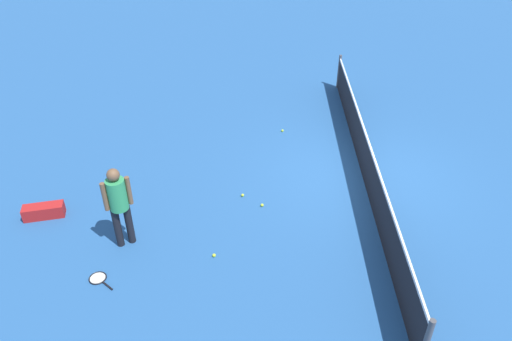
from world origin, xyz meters
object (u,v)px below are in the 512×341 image
at_px(tennis_ball_stray_left, 243,195).
at_px(equipment_bag, 42,211).
at_px(tennis_racket_near_player, 99,279).
at_px(tennis_ball_midcourt, 262,205).
at_px(tennis_ball_near_player, 282,131).
at_px(player_near_side, 118,201).
at_px(tennis_ball_baseline, 131,227).
at_px(tennis_ball_by_net, 214,255).

xyz_separation_m(tennis_ball_stray_left, equipment_bag, (0.81, -4.08, 0.11)).
relative_size(tennis_racket_near_player, tennis_ball_midcourt, 8.57).
height_order(tennis_racket_near_player, tennis_ball_near_player, tennis_ball_near_player).
bearing_deg(equipment_bag, tennis_racket_near_player, 44.72).
height_order(player_near_side, equipment_bag, player_near_side).
xyz_separation_m(player_near_side, tennis_racket_near_player, (0.95, -0.26, -1.00)).
distance_m(tennis_ball_near_player, tennis_ball_baseline, 5.11).
bearing_deg(tennis_ball_stray_left, player_near_side, -54.47).
height_order(tennis_ball_near_player, equipment_bag, equipment_bag).
distance_m(tennis_ball_near_player, tennis_ball_by_net, 5.00).
bearing_deg(tennis_ball_midcourt, player_near_side, -65.14).
bearing_deg(tennis_ball_stray_left, tennis_ball_midcourt, 51.87).
xyz_separation_m(tennis_ball_baseline, equipment_bag, (-0.31, -1.89, 0.11)).
bearing_deg(tennis_ball_by_net, player_near_side, -100.96).
distance_m(player_near_side, tennis_ball_baseline, 1.06).
relative_size(player_near_side, equipment_bag, 2.01).
bearing_deg(player_near_side, tennis_ball_near_player, 145.36).
bearing_deg(tennis_ball_by_net, tennis_racket_near_player, -72.70).
height_order(player_near_side, tennis_ball_stray_left, player_near_side).
bearing_deg(player_near_side, equipment_bag, -110.87).
height_order(tennis_ball_near_player, tennis_ball_midcourt, same).
height_order(tennis_ball_by_net, equipment_bag, equipment_bag).
height_order(tennis_ball_by_net, tennis_ball_midcourt, same).
distance_m(tennis_ball_midcourt, tennis_ball_stray_left, 0.55).
bearing_deg(tennis_ball_by_net, tennis_ball_stray_left, 166.86).
height_order(player_near_side, tennis_ball_baseline, player_near_side).
bearing_deg(tennis_ball_baseline, tennis_ball_stray_left, 117.00).
xyz_separation_m(tennis_ball_midcourt, tennis_ball_baseline, (0.78, -2.62, 0.00)).
distance_m(tennis_ball_near_player, tennis_ball_midcourt, 3.31).
distance_m(tennis_ball_by_net, tennis_ball_baseline, 1.91).
xyz_separation_m(tennis_racket_near_player, tennis_ball_near_player, (-5.42, 3.35, 0.02)).
distance_m(player_near_side, equipment_bag, 2.23).
bearing_deg(equipment_bag, player_near_side, 69.13).
relative_size(player_near_side, tennis_ball_stray_left, 25.76).
height_order(tennis_ball_baseline, tennis_ball_stray_left, same).
distance_m(tennis_ball_by_net, tennis_ball_midcourt, 1.76).
relative_size(tennis_ball_near_player, tennis_ball_midcourt, 1.00).
relative_size(tennis_ball_by_net, equipment_bag, 0.08).
distance_m(tennis_racket_near_player, tennis_ball_midcourt, 3.57).
height_order(tennis_ball_midcourt, equipment_bag, equipment_bag).
relative_size(tennis_ball_baseline, tennis_ball_stray_left, 1.00).
bearing_deg(tennis_ball_midcourt, tennis_ball_near_player, 171.35).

